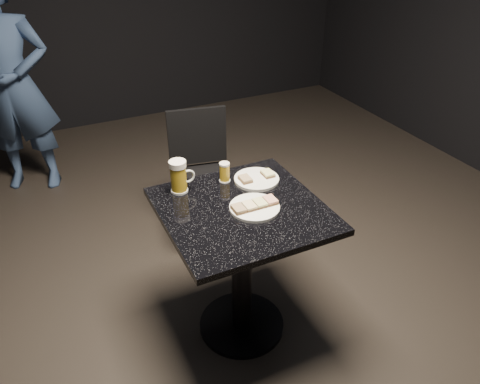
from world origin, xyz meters
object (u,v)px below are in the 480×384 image
beer_mug (179,176)px  plate_large (255,207)px  plate_small (257,179)px  beer_tumbler (225,172)px  table (242,250)px  chair (202,169)px  patron (13,86)px

beer_mug → plate_large: bearing=-49.0°
plate_small → beer_tumbler: (-0.14, 0.06, 0.04)m
beer_mug → beer_tumbler: 0.23m
table → chair: 0.84m
plate_large → beer_tumbler: bearing=94.1°
table → beer_tumbler: size_ratio=7.65×
patron → beer_tumbler: size_ratio=16.20×
beer_mug → beer_tumbler: size_ratio=1.61×
patron → table: bearing=-48.6°
patron → beer_tumbler: bearing=-45.2°
plate_large → chair: 0.91m
plate_small → chair: (-0.04, 0.65, -0.26)m
chair → table: bearing=-98.6°
patron → chair: bearing=-32.3°
beer_tumbler → patron: bearing=115.2°
beer_tumbler → chair: 0.67m
table → beer_tumbler: 0.38m
beer_mug → chair: 0.75m
plate_large → chair: size_ratio=0.26×
beer_mug → table: bearing=-51.2°
table → beer_mug: beer_mug is taller
beer_mug → chair: bearing=60.6°
table → patron: bearing=111.9°
plate_small → beer_tumbler: 0.16m
beer_mug → chair: size_ratio=0.19×
patron → beer_tumbler: 1.98m
plate_small → plate_large: bearing=-119.4°
plate_small → patron: patron is taller
plate_large → table: bearing=144.1°
plate_large → beer_tumbler: size_ratio=2.28×
plate_small → patron: size_ratio=0.14×
beer_tumbler → chair: bearing=80.3°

